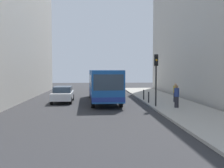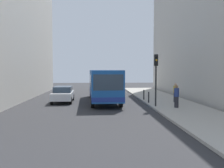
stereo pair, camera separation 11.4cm
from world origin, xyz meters
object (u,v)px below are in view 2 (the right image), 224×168
object	(u,v)px
bollard_near	(149,97)
bus	(104,84)
car_behind_bus	(104,87)
bollard_mid	(144,95)
car_beside_bus	(63,94)
pedestrian_near_signal	(176,96)
pedestrian_mid_sidewalk	(175,93)
traffic_light	(156,70)

from	to	relation	value
bollard_near	bus	bearing A→B (deg)	149.55
car_behind_bus	bollard_mid	world-z (taller)	car_behind_bus
car_beside_bus	bollard_near	xyz separation A→B (m)	(7.73, -1.98, -0.16)
car_beside_bus	bollard_near	bearing A→B (deg)	164.38
bollard_mid	pedestrian_near_signal	xyz separation A→B (m)	(1.52, -5.44, 0.38)
car_beside_bus	pedestrian_mid_sidewalk	xyz separation A→B (m)	(10.24, -1.58, 0.21)
car_beside_bus	bus	bearing A→B (deg)	-176.40
car_beside_bus	pedestrian_mid_sidewalk	world-z (taller)	pedestrian_mid_sidewalk
car_beside_bus	traffic_light	size ratio (longest dim) A/B	1.08
car_behind_bus	pedestrian_mid_sidewalk	distance (m)	13.51
pedestrian_mid_sidewalk	car_behind_bus	bearing A→B (deg)	123.97
bus	bollard_mid	distance (m)	4.07
bollard_near	pedestrian_near_signal	distance (m)	3.47
bus	car_beside_bus	distance (m)	3.94
bollard_near	pedestrian_mid_sidewalk	distance (m)	2.56
car_beside_bus	bollard_near	size ratio (longest dim) A/B	4.67
car_behind_bus	bollard_near	world-z (taller)	car_behind_bus
traffic_light	pedestrian_near_signal	distance (m)	2.58
traffic_light	bollard_mid	distance (m)	5.20
car_beside_bus	car_behind_bus	size ratio (longest dim) A/B	0.98
bus	traffic_light	world-z (taller)	traffic_light
pedestrian_mid_sidewalk	bollard_near	bearing A→B (deg)	-163.58
bollard_near	bollard_mid	world-z (taller)	same
pedestrian_near_signal	pedestrian_mid_sidewalk	bearing A→B (deg)	170.47
bus	pedestrian_mid_sidewalk	bearing A→B (deg)	161.23
traffic_light	car_behind_bus	bearing A→B (deg)	103.77
bollard_mid	pedestrian_near_signal	bearing A→B (deg)	-74.38
traffic_light	pedestrian_mid_sidewalk	xyz separation A→B (m)	(2.41, 2.68, -2.02)
car_behind_bus	car_beside_bus	bearing A→B (deg)	64.21
bus	car_behind_bus	world-z (taller)	bus
car_behind_bus	pedestrian_mid_sidewalk	size ratio (longest dim) A/B	2.68
traffic_light	pedestrian_mid_sidewalk	size ratio (longest dim) A/B	2.44
bollard_mid	traffic_light	bearing A→B (deg)	-88.76
car_beside_bus	bollard_mid	size ratio (longest dim) A/B	4.67
car_beside_bus	pedestrian_mid_sidewalk	distance (m)	10.36
car_beside_bus	bollard_near	distance (m)	7.98
car_behind_bus	pedestrian_near_signal	size ratio (longest dim) A/B	2.63
car_beside_bus	pedestrian_mid_sidewalk	bearing A→B (deg)	169.94
traffic_light	pedestrian_mid_sidewalk	world-z (taller)	traffic_light
pedestrian_near_signal	bollard_near	bearing A→B (deg)	-147.56
bollard_near	bollard_mid	distance (m)	2.34
car_behind_bus	bollard_mid	distance (m)	10.74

